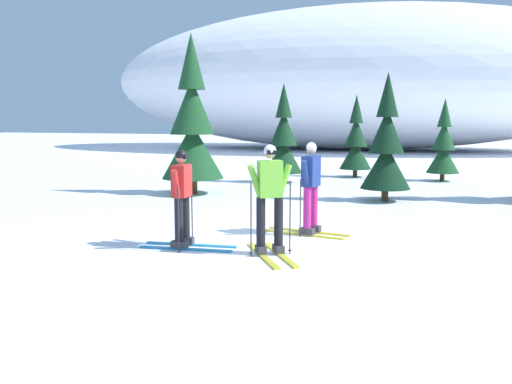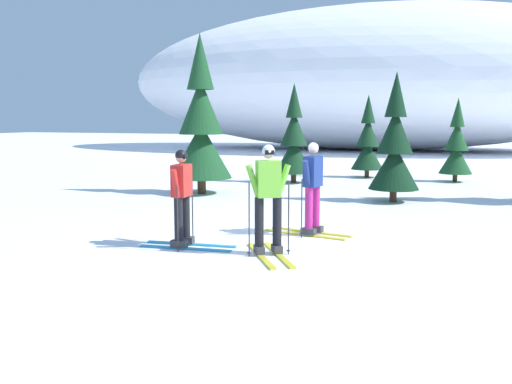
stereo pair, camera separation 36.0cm
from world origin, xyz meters
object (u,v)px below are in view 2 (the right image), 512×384
object	(u,v)px
pine_tree_center_left	(368,143)
pine_tree_center_right	(395,148)
pine_tree_left	(294,141)
skier_navy_jacket	(312,187)
pine_tree_far_left	(201,128)
skier_red_jacket	(182,197)
pine_tree_right	(456,147)
skier_lime_jacket	(268,198)

from	to	relation	value
pine_tree_center_left	pine_tree_center_right	distance (m)	6.21
pine_tree_left	pine_tree_center_right	size ratio (longest dim) A/B	0.99
skier_navy_jacket	pine_tree_far_left	xyz separation A→B (m)	(-4.57, 4.61, 1.03)
pine_tree_center_right	skier_red_jacket	bearing A→B (deg)	-112.95
pine_tree_center_left	pine_tree_right	size ratio (longest dim) A/B	1.06
skier_red_jacket	pine_tree_left	distance (m)	10.11
skier_lime_jacket	skier_navy_jacket	distance (m)	1.82
skier_red_jacket	pine_tree_right	distance (m)	13.02
skier_red_jacket	pine_tree_center_right	size ratio (longest dim) A/B	0.49
skier_navy_jacket	skier_red_jacket	bearing A→B (deg)	-136.05
skier_navy_jacket	pine_tree_far_left	world-z (taller)	pine_tree_far_left
pine_tree_left	pine_tree_center_right	bearing A→B (deg)	-41.67
skier_lime_jacket	pine_tree_right	xyz separation A→B (m)	(2.75, 12.28, 0.29)
skier_lime_jacket	pine_tree_center_right	size ratio (longest dim) A/B	0.53
pine_tree_far_left	pine_tree_left	world-z (taller)	pine_tree_far_left
skier_navy_jacket	pine_tree_center_right	distance (m)	5.03
pine_tree_left	skier_lime_jacket	bearing A→B (deg)	-75.91
skier_navy_jacket	pine_tree_far_left	size ratio (longest dim) A/B	0.38
skier_lime_jacket	pine_tree_center_left	size ratio (longest dim) A/B	0.58
pine_tree_far_left	skier_navy_jacket	bearing A→B (deg)	-45.21
skier_red_jacket	skier_navy_jacket	world-z (taller)	skier_navy_jacket
pine_tree_far_left	pine_tree_left	bearing A→B (deg)	64.15
skier_lime_jacket	pine_tree_left	xyz separation A→B (m)	(-2.53, 10.06, 0.49)
skier_navy_jacket	pine_tree_center_left	distance (m)	10.91
skier_navy_jacket	pine_tree_right	distance (m)	10.77
skier_navy_jacket	pine_tree_left	size ratio (longest dim) A/B	0.52
pine_tree_left	pine_tree_center_left	size ratio (longest dim) A/B	1.10
pine_tree_far_left	pine_tree_center_left	xyz separation A→B (m)	(3.89, 6.28, -0.66)
pine_tree_far_left	pine_tree_center_right	bearing A→B (deg)	3.06
pine_tree_left	pine_tree_right	size ratio (longest dim) A/B	1.17
skier_lime_jacket	skier_navy_jacket	size ratio (longest dim) A/B	1.02
pine_tree_center_left	skier_lime_jacket	bearing A→B (deg)	-88.15
skier_red_jacket	pine_tree_center_left	bearing A→B (deg)	84.71
skier_navy_jacket	pine_tree_left	xyz separation A→B (m)	(-2.80, 8.26, 0.50)
skier_lime_jacket	pine_tree_right	distance (m)	12.59
skier_lime_jacket	pine_tree_far_left	size ratio (longest dim) A/B	0.39
skier_lime_jacket	pine_tree_left	size ratio (longest dim) A/B	0.53
pine_tree_far_left	pine_tree_center_right	size ratio (longest dim) A/B	1.35
skier_navy_jacket	pine_tree_right	bearing A→B (deg)	76.73
pine_tree_far_left	pine_tree_left	xyz separation A→B (m)	(1.77, 3.66, -0.52)
skier_navy_jacket	pine_tree_center_right	size ratio (longest dim) A/B	0.52
pine_tree_far_left	pine_tree_left	distance (m)	4.10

